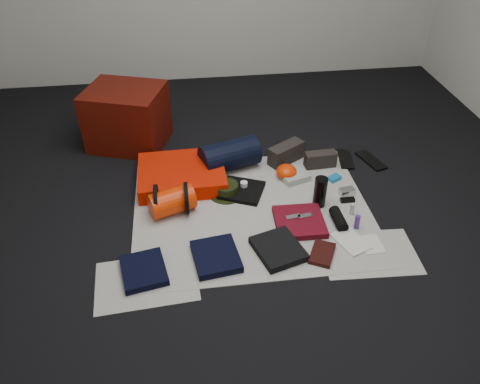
{
  "coord_description": "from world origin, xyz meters",
  "views": [
    {
      "loc": [
        -0.41,
        -2.43,
        2.05
      ],
      "look_at": [
        -0.07,
        0.09,
        0.1
      ],
      "focal_mm": 35.0,
      "sensor_mm": 36.0,
      "label": 1
    }
  ],
  "objects": [
    {
      "name": "newspaper_sheet_front_right",
      "position": [
        0.65,
        -0.5,
        0.0
      ],
      "size": [
        0.6,
        0.43,
        0.0
      ],
      "primitive_type": "cube",
      "rotation": [
        0.0,
        0.0,
        -0.05
      ],
      "color": "beige",
      "rests_on": "floor"
    },
    {
      "name": "floor",
      "position": [
        0.0,
        0.0,
        -0.01
      ],
      "size": [
        4.5,
        4.5,
        0.02
      ],
      "primitive_type": "cube",
      "color": "black",
      "rests_on": "ground"
    },
    {
      "name": "hiking_boot_left",
      "position": [
        0.35,
        0.56,
        0.08
      ],
      "size": [
        0.31,
        0.25,
        0.15
      ],
      "primitive_type": "cube",
      "rotation": [
        0.0,
        0.0,
        0.56
      ],
      "color": "#2A2521",
      "rests_on": "newspaper_mat"
    },
    {
      "name": "sleeping_pad",
      "position": [
        -0.46,
        0.4,
        0.06
      ],
      "size": [
        0.64,
        0.52,
        0.11
      ],
      "primitive_type": "cube",
      "rotation": [
        0.0,
        0.0,
        0.02
      ],
      "color": "red",
      "rests_on": "newspaper_mat"
    },
    {
      "name": "newspaper_sheet_front_left",
      "position": [
        -0.7,
        -0.55,
        0.0
      ],
      "size": [
        0.61,
        0.44,
        0.0
      ],
      "primitive_type": "cube",
      "rotation": [
        0.0,
        0.0,
        0.07
      ],
      "color": "beige",
      "rests_on": "floor"
    },
    {
      "name": "trousers_navy_b",
      "position": [
        -0.29,
        -0.43,
        0.03
      ],
      "size": [
        0.3,
        0.34,
        0.05
      ],
      "primitive_type": "cube",
      "rotation": [
        0.0,
        0.0,
        0.14
      ],
      "color": "black",
      "rests_on": "newspaper_mat"
    },
    {
      "name": "boonie_brim",
      "position": [
        -0.15,
        0.21,
        0.01
      ],
      "size": [
        0.34,
        0.34,
        0.01
      ],
      "primitive_type": "cylinder",
      "rotation": [
        0.0,
        0.0,
        -0.42
      ],
      "color": "black",
      "rests_on": "newspaper_mat"
    },
    {
      "name": "map_booklet",
      "position": [
        0.57,
        -0.39,
        0.01
      ],
      "size": [
        0.23,
        0.27,
        0.01
      ],
      "primitive_type": "cube",
      "rotation": [
        0.0,
        0.0,
        0.39
      ],
      "color": "beige",
      "rests_on": "newspaper_mat"
    },
    {
      "name": "cyan_case",
      "position": [
        0.66,
        0.27,
        0.02
      ],
      "size": [
        0.11,
        0.1,
        0.03
      ],
      "primitive_type": "cube",
      "rotation": [
        0.0,
        0.0,
        0.51
      ],
      "color": "#116CA4",
      "rests_on": "newspaper_mat"
    },
    {
      "name": "sunglasses",
      "position": [
        0.68,
        0.01,
        0.02
      ],
      "size": [
        0.1,
        0.04,
        0.03
      ],
      "primitive_type": "cube",
      "rotation": [
        0.0,
        0.0,
        -0.0
      ],
      "color": "black",
      "rests_on": "newspaper_mat"
    },
    {
      "name": "navy_duffel",
      "position": [
        -0.09,
        0.53,
        0.12
      ],
      "size": [
        0.49,
        0.35,
        0.23
      ],
      "primitive_type": "cylinder",
      "rotation": [
        0.0,
        1.57,
        0.31
      ],
      "color": "black",
      "rests_on": "newspaper_mat"
    },
    {
      "name": "trousers_navy_a",
      "position": [
        -0.71,
        -0.49,
        0.03
      ],
      "size": [
        0.3,
        0.33,
        0.04
      ],
      "primitive_type": "cube",
      "rotation": [
        0.0,
        0.0,
        0.19
      ],
      "color": "black",
      "rests_on": "newspaper_mat"
    },
    {
      "name": "paperback_book",
      "position": [
        0.36,
        -0.48,
        0.02
      ],
      "size": [
        0.21,
        0.24,
        0.03
      ],
      "primitive_type": "cube",
      "rotation": [
        0.0,
        0.0,
        -0.47
      ],
      "color": "black",
      "rests_on": "newspaper_mat"
    },
    {
      "name": "red_cabinet",
      "position": [
        -0.87,
        1.01,
        0.24
      ],
      "size": [
        0.7,
        0.64,
        0.48
      ],
      "primitive_type": "cube",
      "rotation": [
        0.0,
        0.0,
        -0.32
      ],
      "color": "#4E0D05",
      "rests_on": "floor"
    },
    {
      "name": "sack_strap_right",
      "position": [
        -0.44,
        0.06,
        0.11
      ],
      "size": [
        0.03,
        0.22,
        0.22
      ],
      "primitive_type": "cylinder",
      "rotation": [
        0.0,
        1.57,
        0.0
      ],
      "color": "black",
      "rests_on": "newspaper_mat"
    },
    {
      "name": "orange_stuff_sack",
      "position": [
        0.31,
        0.35,
        0.06
      ],
      "size": [
        0.18,
        0.18,
        0.1
      ],
      "primitive_type": "ellipsoid",
      "rotation": [
        0.0,
        0.0,
        -0.2
      ],
      "color": "red",
      "rests_on": "newspaper_mat"
    },
    {
      "name": "key_cluster",
      "position": [
        -0.69,
        -0.57,
        0.01
      ],
      "size": [
        0.07,
        0.07,
        0.01
      ],
      "primitive_type": "cube",
      "rotation": [
        0.0,
        0.0,
        0.1
      ],
      "color": "silver",
      "rests_on": "newspaper_mat"
    },
    {
      "name": "toiletry_purple",
      "position": [
        0.65,
        -0.27,
        0.06
      ],
      "size": [
        0.04,
        0.04,
        0.1
      ],
      "primitive_type": "cylinder",
      "rotation": [
        0.0,
        0.0,
        -0.25
      ],
      "color": "#4D267C",
      "rests_on": "newspaper_mat"
    },
    {
      "name": "trousers_charcoal",
      "position": [
        0.1,
        -0.42,
        0.03
      ],
      "size": [
        0.34,
        0.37,
        0.05
      ],
      "primitive_type": "cube",
      "rotation": [
        0.0,
        0.0,
        0.3
      ],
      "color": "black",
      "rests_on": "newspaper_mat"
    },
    {
      "name": "sack_strap_left",
      "position": [
        -0.64,
        0.06,
        0.11
      ],
      "size": [
        0.02,
        0.22,
        0.22
      ],
      "primitive_type": "cylinder",
      "rotation": [
        0.0,
        1.57,
        0.0
      ],
      "color": "black",
      "rests_on": "newspaper_mat"
    },
    {
      "name": "toiletry_clear",
      "position": [
        0.66,
        -0.13,
        0.05
      ],
      "size": [
        0.03,
        0.03,
        0.08
      ],
      "primitive_type": "cylinder",
      "rotation": [
        0.0,
        0.0,
        0.27
      ],
      "color": "#ACB0AB",
      "rests_on": "newspaper_mat"
    },
    {
      "name": "newspaper_mat",
      "position": [
        0.0,
        0.0,
        0.0
      ],
      "size": [
        1.6,
        1.3,
        0.01
      ],
      "primitive_type": "cube",
      "color": "beige",
      "rests_on": "floor"
    },
    {
      "name": "tape_roll",
      "position": [
        -0.02,
        0.24,
        0.05
      ],
      "size": [
        0.05,
        0.05,
        0.04
      ],
      "primitive_type": "cylinder",
      "color": "silver",
      "rests_on": "black_tshirt"
    },
    {
      "name": "compact_camera",
      "position": [
        0.7,
        0.09,
        0.03
      ],
      "size": [
        0.12,
        0.08,
        0.04
      ],
      "primitive_type": "cube",
      "rotation": [
        0.0,
        0.0,
        0.15
      ],
      "color": "silver",
      "rests_on": "newspaper_mat"
    },
    {
      "name": "map_printout",
      "position": [
        0.69,
        -0.43,
        0.01
      ],
      "size": [
        0.14,
        0.17,
        0.01
      ],
      "primitive_type": "cube",
      "rotation": [
        0.0,
        0.0,
        0.05
      ],
      "color": "beige",
      "rests_on": "newspaper_mat"
    },
    {
      "name": "red_shirt",
      "position": [
        0.29,
        -0.18,
        0.03
      ],
      "size": [
        0.33,
        0.33,
        0.04
      ],
      "primitive_type": "cube",
      "rotation": [
        0.0,
        0.0,
        -0.03
      ],
      "color": "#5B0916",
      "rests_on": "newspaper_mat"
    },
    {
      "name": "black_tshirt",
      "position": [
        -0.04,
        0.21,
        0.02
      ],
      "size": [
        0.37,
        0.36,
        0.03
      ],
      "primitive_type": "cube",
      "rotation": [
        0.0,
        0.0,
        -0.4
      ],
      "color": "black",
      "rests_on": "newspaper_mat"
    },
    {
      "name": "stuff_sack",
      "position": [
        -0.54,
        0.06,
        0.09
      ],
      "size": [
        0.34,
        0.26,
        0.18
      ],
      "primitive_type": "cylinder",
      "rotation": [
        0.0,
        1.57,
        0.34
      ],
      "color": "red",
      "rests_on": "newspaper_mat"
    },
    {
      "name": "water_bottle",
      "position": [
        0.47,
        -0.0,
        0.12
      ],
      "size": [
        0.12,
        0.12,
        0.22
      ],
      "primitive_type": "cylinder",
      "rotation": [
        0.0,
        0.0,
        0.43
      ],
      "color": "black",
      "rests_on": "newspaper_mat"
    },
    {
      "name": "flip_flop_left",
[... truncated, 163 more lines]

